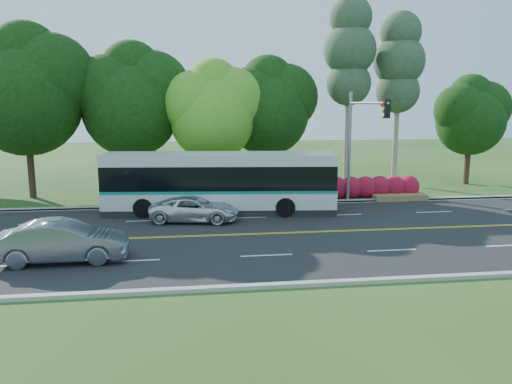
{
  "coord_description": "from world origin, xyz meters",
  "views": [
    {
      "loc": [
        -3.61,
        -23.34,
        6.32
      ],
      "look_at": [
        -0.21,
        2.0,
        1.73
      ],
      "focal_mm": 35.0,
      "sensor_mm": 36.0,
      "label": 1
    }
  ],
  "objects": [
    {
      "name": "transit_bus",
      "position": [
        -1.91,
        5.11,
        1.73
      ],
      "size": [
        13.39,
        4.2,
        3.44
      ],
      "rotation": [
        0.0,
        0.0,
        -0.1
      ],
      "color": "silver",
      "rests_on": "road"
    },
    {
      "name": "sedan",
      "position": [
        -8.72,
        -3.25,
        0.86
      ],
      "size": [
        5.11,
        1.88,
        1.67
      ],
      "primitive_type": "imported",
      "rotation": [
        0.0,
        0.0,
        1.59
      ],
      "color": "slate",
      "rests_on": "road"
    },
    {
      "name": "lane_markings",
      "position": [
        -0.09,
        0.0,
        0.02
      ],
      "size": [
        57.6,
        13.82,
        0.0
      ],
      "color": "gold",
      "rests_on": "road"
    },
    {
      "name": "road",
      "position": [
        0.0,
        0.0,
        0.01
      ],
      "size": [
        60.0,
        14.0,
        0.02
      ],
      "primitive_type": "cube",
      "color": "black",
      "rests_on": "ground"
    },
    {
      "name": "curb_north",
      "position": [
        0.0,
        7.15,
        0.07
      ],
      "size": [
        60.0,
        0.3,
        0.15
      ],
      "primitive_type": "cube",
      "color": "#A7A297",
      "rests_on": "ground"
    },
    {
      "name": "curb_south",
      "position": [
        0.0,
        -7.15,
        0.07
      ],
      "size": [
        60.0,
        0.3,
        0.15
      ],
      "primitive_type": "cube",
      "color": "#A7A297",
      "rests_on": "ground"
    },
    {
      "name": "ground",
      "position": [
        0.0,
        0.0,
        0.0
      ],
      "size": [
        120.0,
        120.0,
        0.0
      ],
      "primitive_type": "plane",
      "color": "#214717",
      "rests_on": "ground"
    },
    {
      "name": "bougainvillea_hedge",
      "position": [
        7.18,
        8.15,
        0.72
      ],
      "size": [
        9.5,
        2.25,
        1.5
      ],
      "color": "maroon",
      "rests_on": "ground"
    },
    {
      "name": "suv",
      "position": [
        -3.41,
        3.09,
        0.68
      ],
      "size": [
        5.04,
        2.99,
        1.31
      ],
      "primitive_type": "imported",
      "rotation": [
        0.0,
        0.0,
        1.39
      ],
      "color": "white",
      "rests_on": "road"
    },
    {
      "name": "tree_row",
      "position": [
        -5.15,
        12.13,
        6.73
      ],
      "size": [
        44.7,
        9.1,
        13.84
      ],
      "color": "black",
      "rests_on": "ground"
    },
    {
      "name": "grass_verge",
      "position": [
        0.0,
        9.0,
        0.05
      ],
      "size": [
        60.0,
        4.0,
        0.1
      ],
      "primitive_type": "cube",
      "color": "#214717",
      "rests_on": "ground"
    },
    {
      "name": "traffic_signal",
      "position": [
        6.49,
        5.4,
        4.67
      ],
      "size": [
        0.42,
        6.1,
        7.0
      ],
      "color": "gray",
      "rests_on": "ground"
    }
  ]
}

